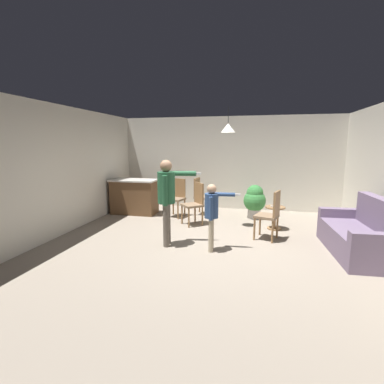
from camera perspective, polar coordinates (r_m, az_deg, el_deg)
name	(u,v)px	position (r m, az deg, el deg)	size (l,w,h in m)	color
ground	(211,244)	(5.52, 3.86, -10.42)	(7.68, 7.68, 0.00)	gray
wall_back	(228,163)	(8.39, 7.38, 5.82)	(6.40, 0.10, 2.70)	silver
wall_left	(61,171)	(6.52, -25.06, 3.95)	(0.10, 6.40, 2.70)	silver
couch_floral	(361,236)	(5.72, 31.07, -7.61)	(0.94, 1.84, 1.00)	slate
kitchen_counter	(134,196)	(7.91, -11.63, -0.89)	(1.26, 0.66, 0.95)	brown
side_table_by_couch	(275,215)	(6.60, 16.49, -4.50)	(0.44, 0.44, 0.52)	olive
person_adult	(167,193)	(5.21, -5.09, -0.21)	(0.76, 0.56, 1.62)	#60564C
person_child	(212,210)	(4.96, 4.10, -3.66)	(0.61, 0.39, 1.21)	tan
dining_chair_by_counter	(195,202)	(6.66, 0.58, -2.04)	(0.59, 0.59, 1.00)	olive
dining_chair_near_wall	(270,213)	(5.79, 15.64, -4.18)	(0.53, 0.53, 1.00)	olive
dining_chair_centre_back	(177,196)	(7.45, -3.10, -0.82)	(0.51, 0.51, 1.00)	olive
dining_chair_spare	(201,195)	(7.65, 1.82, -0.53)	(0.48, 0.48, 1.00)	olive
potted_plant_corner	(255,200)	(7.43, 12.62, -1.57)	(0.57, 0.57, 0.87)	#B7B2AD
spare_remote_on_table	(274,206)	(6.51, 16.26, -2.77)	(0.04, 0.13, 0.04)	white
ceiling_light_pendant	(228,128)	(6.33, 7.35, 12.79)	(0.32, 0.32, 0.55)	silver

